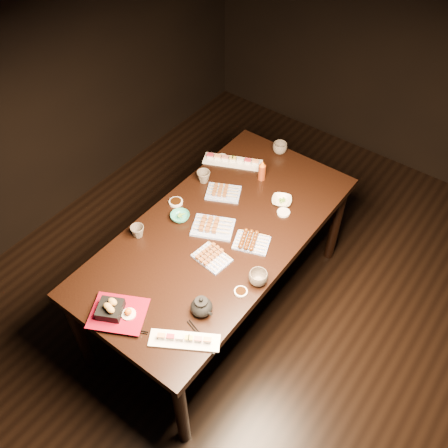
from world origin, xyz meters
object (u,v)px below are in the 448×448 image
(yakitori_plate_left, at_px, (223,191))
(teacup_mid_right, at_px, (258,278))
(condiment_bottle, at_px, (262,170))
(edamame_bowl_cream, at_px, (282,201))
(teacup_far_left, at_px, (204,177))
(tempura_tray, at_px, (117,310))
(teacup_near_left, at_px, (138,231))
(sushi_platter_far, at_px, (233,160))
(teacup_far_right, at_px, (280,148))
(teapot, at_px, (201,305))
(yakitori_plate_right, at_px, (212,256))
(edamame_bowl_green, at_px, (180,217))
(dining_table, at_px, (219,270))
(yakitori_plate_center, at_px, (213,225))
(sushi_platter_near, at_px, (184,339))

(yakitori_plate_left, height_order, teacup_mid_right, teacup_mid_right)
(yakitori_plate_left, height_order, condiment_bottle, condiment_bottle)
(edamame_bowl_cream, distance_m, teacup_far_left, 0.52)
(tempura_tray, bearing_deg, edamame_bowl_cream, 51.93)
(teacup_near_left, bearing_deg, sushi_platter_far, 86.66)
(teacup_far_right, xyz_separation_m, condiment_bottle, (0.05, -0.30, 0.03))
(edamame_bowl_cream, height_order, teapot, teapot)
(yakitori_plate_right, distance_m, edamame_bowl_green, 0.37)
(sushi_platter_far, height_order, teacup_near_left, teacup_near_left)
(dining_table, height_order, condiment_bottle, condiment_bottle)
(dining_table, bearing_deg, yakitori_plate_left, 113.75)
(yakitori_plate_center, height_order, yakitori_plate_right, yakitori_plate_center)
(tempura_tray, relative_size, teacup_near_left, 3.48)
(teacup_near_left, bearing_deg, edamame_bowl_cream, 54.78)
(teacup_near_left, xyz_separation_m, teacup_far_left, (0.01, 0.60, 0.00))
(teacup_mid_right, bearing_deg, teapot, -111.04)
(tempura_tray, bearing_deg, teacup_mid_right, 25.55)
(sushi_platter_near, xyz_separation_m, yakitori_plate_right, (-0.21, 0.49, 0.00))
(sushi_platter_far, relative_size, edamame_bowl_green, 3.41)
(teacup_near_left, bearing_deg, edamame_bowl_green, 67.23)
(teacup_far_right, bearing_deg, teacup_far_left, -113.15)
(teacup_near_left, bearing_deg, sushi_platter_near, -29.07)
(sushi_platter_far, distance_m, teacup_mid_right, 1.00)
(sushi_platter_near, height_order, yakitori_plate_center, yakitori_plate_center)
(dining_table, height_order, edamame_bowl_cream, edamame_bowl_cream)
(teacup_far_right, bearing_deg, dining_table, -82.43)
(edamame_bowl_green, distance_m, teapot, 0.67)
(teacup_far_right, bearing_deg, yakitori_plate_left, -96.25)
(dining_table, distance_m, condiment_bottle, 0.70)
(dining_table, xyz_separation_m, edamame_bowl_green, (-0.25, -0.06, 0.39))
(teacup_mid_right, height_order, teacup_far_left, same)
(yakitori_plate_right, bearing_deg, teacup_far_right, 108.19)
(sushi_platter_near, bearing_deg, edamame_bowl_green, 100.57)
(teacup_near_left, distance_m, teacup_mid_right, 0.76)
(yakitori_plate_right, height_order, edamame_bowl_cream, yakitori_plate_right)
(tempura_tray, bearing_deg, sushi_platter_near, -13.76)
(teacup_far_right, bearing_deg, edamame_bowl_green, -98.83)
(yakitori_plate_center, relative_size, teacup_mid_right, 2.35)
(yakitori_plate_right, height_order, tempura_tray, tempura_tray)
(sushi_platter_far, xyz_separation_m, condiment_bottle, (0.24, -0.02, 0.05))
(yakitori_plate_right, distance_m, tempura_tray, 0.60)
(yakitori_plate_left, xyz_separation_m, teacup_far_right, (0.06, 0.56, 0.01))
(yakitori_plate_center, relative_size, yakitori_plate_right, 1.23)
(teacup_mid_right, bearing_deg, condiment_bottle, 122.71)
(edamame_bowl_cream, relative_size, teacup_far_left, 1.41)
(yakitori_plate_center, distance_m, teacup_far_right, 0.83)
(yakitori_plate_left, relative_size, condiment_bottle, 1.43)
(sushi_platter_near, distance_m, teacup_far_right, 1.56)
(yakitori_plate_right, xyz_separation_m, teacup_far_right, (-0.20, 1.02, 0.01))
(yakitori_plate_left, bearing_deg, teacup_near_left, -134.09)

